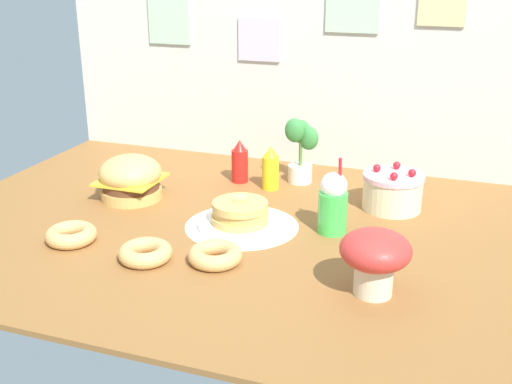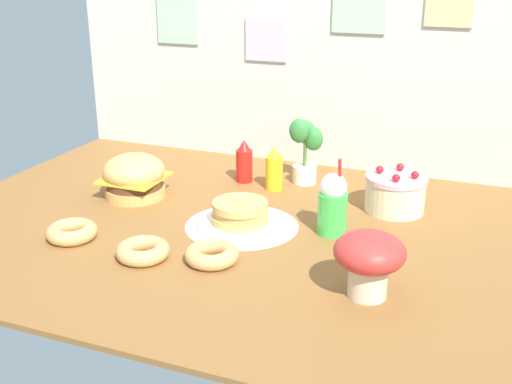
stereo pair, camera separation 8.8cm
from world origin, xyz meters
name	(u,v)px [view 1 (the left image)]	position (x,y,z in m)	size (l,w,h in m)	color
ground_plane	(235,228)	(0.00, 0.00, -0.01)	(2.47, 1.76, 0.02)	brown
back_wall	(299,54)	(0.00, 0.88, 0.55)	(2.47, 0.04, 1.09)	beige
doily_mat	(242,226)	(0.03, 0.01, 0.00)	(0.45, 0.45, 0.00)	white
burger	(131,178)	(-0.53, 0.13, 0.09)	(0.27, 0.27, 0.19)	#DBA859
pancake_stack	(241,215)	(0.03, 0.01, 0.05)	(0.34, 0.34, 0.12)	white
layer_cake	(393,191)	(0.55, 0.39, 0.08)	(0.25, 0.25, 0.18)	beige
ketchup_bottle	(240,162)	(-0.16, 0.49, 0.09)	(0.08, 0.08, 0.20)	red
mustard_bottle	(271,169)	(0.00, 0.45, 0.09)	(0.08, 0.08, 0.20)	yellow
cream_soda_cup	(333,203)	(0.37, 0.07, 0.12)	(0.11, 0.11, 0.30)	green
donut_pink_glaze	(71,234)	(-0.52, -0.34, 0.03)	(0.19, 0.19, 0.06)	tan
donut_chocolate	(145,252)	(-0.18, -0.38, 0.03)	(0.19, 0.19, 0.06)	tan
donut_vanilla	(215,255)	(0.05, -0.31, 0.03)	(0.19, 0.19, 0.06)	tan
potted_plant	(301,148)	(0.10, 0.59, 0.17)	(0.15, 0.12, 0.31)	white
mushroom_stool	(375,256)	(0.60, -0.34, 0.13)	(0.22, 0.22, 0.21)	beige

